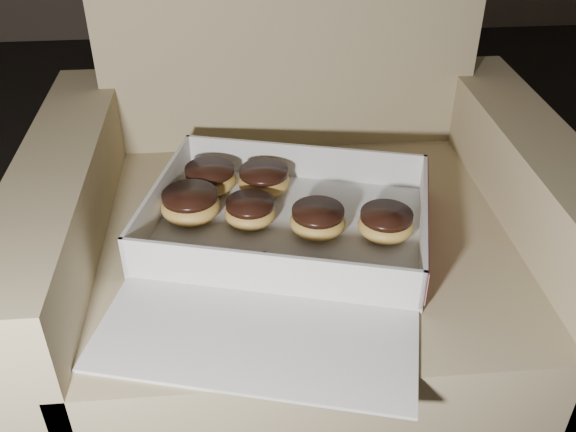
% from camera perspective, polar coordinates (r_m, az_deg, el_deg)
% --- Properties ---
extents(armchair, '(0.85, 0.72, 0.89)m').
position_cam_1_polar(armchair, '(1.14, 1.07, -3.88)').
color(armchair, '#867955').
rests_on(armchair, floor).
extents(bakery_box, '(0.53, 0.58, 0.07)m').
position_cam_1_polar(bakery_box, '(0.97, -0.25, -2.17)').
color(bakery_box, silver).
rests_on(bakery_box, armchair).
extents(donut_a, '(0.09, 0.09, 0.04)m').
position_cam_1_polar(donut_a, '(0.98, 2.66, -0.36)').
color(donut_a, gold).
rests_on(donut_a, bakery_box).
extents(donut_b, '(0.09, 0.09, 0.04)m').
position_cam_1_polar(donut_b, '(0.98, 8.68, -0.67)').
color(donut_b, gold).
rests_on(donut_b, bakery_box).
extents(donut_c, '(0.09, 0.09, 0.04)m').
position_cam_1_polar(donut_c, '(1.09, -6.93, 3.36)').
color(donut_c, gold).
rests_on(donut_c, bakery_box).
extents(donut_d, '(0.09, 0.09, 0.04)m').
position_cam_1_polar(donut_d, '(1.08, -2.16, 3.23)').
color(donut_d, gold).
rests_on(donut_d, bakery_box).
extents(donut_e, '(0.09, 0.09, 0.05)m').
position_cam_1_polar(donut_e, '(1.02, -8.65, 1.01)').
color(donut_e, gold).
rests_on(donut_e, bakery_box).
extents(donut_f, '(0.08, 0.08, 0.04)m').
position_cam_1_polar(donut_f, '(1.00, -3.38, 0.43)').
color(donut_f, gold).
rests_on(donut_f, bakery_box).
extents(crumb_a, '(0.01, 0.01, 0.00)m').
position_cam_1_polar(crumb_a, '(0.91, 3.69, -5.06)').
color(crumb_a, black).
rests_on(crumb_a, bakery_box).
extents(crumb_b, '(0.01, 0.01, 0.00)m').
position_cam_1_polar(crumb_b, '(0.90, -1.82, -5.90)').
color(crumb_b, black).
rests_on(crumb_b, bakery_box).
extents(crumb_c, '(0.01, 0.01, 0.00)m').
position_cam_1_polar(crumb_c, '(0.94, -7.94, -4.23)').
color(crumb_c, black).
rests_on(crumb_c, bakery_box).
extents(crumb_d, '(0.01, 0.01, 0.00)m').
position_cam_1_polar(crumb_d, '(0.95, -2.11, -3.30)').
color(crumb_d, black).
rests_on(crumb_d, bakery_box).
extents(crumb_e, '(0.01, 0.01, 0.00)m').
position_cam_1_polar(crumb_e, '(0.92, -0.04, -4.49)').
color(crumb_e, black).
rests_on(crumb_e, bakery_box).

